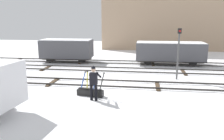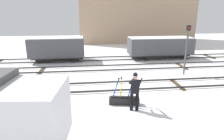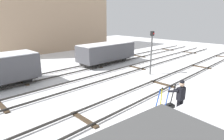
% 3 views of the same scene
% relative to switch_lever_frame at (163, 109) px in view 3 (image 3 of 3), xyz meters
% --- Properties ---
extents(ground_plane, '(60.00, 60.00, 0.00)m').
position_rel_switch_lever_frame_xyz_m(ground_plane, '(0.35, 2.29, -0.25)').
color(ground_plane, white).
extents(track_main_line, '(44.00, 1.94, 0.18)m').
position_rel_switch_lever_frame_xyz_m(track_main_line, '(0.35, 2.29, -0.14)').
color(track_main_line, '#2D2B28').
rests_on(track_main_line, ground_plane).
extents(track_siding_near, '(44.00, 1.94, 0.18)m').
position_rel_switch_lever_frame_xyz_m(track_siding_near, '(0.35, 6.50, -0.14)').
color(track_siding_near, '#2D2B28').
rests_on(track_siding_near, ground_plane).
extents(track_siding_far, '(44.00, 1.94, 0.18)m').
position_rel_switch_lever_frame_xyz_m(track_siding_far, '(0.35, 9.84, -0.14)').
color(track_siding_far, '#2D2B28').
rests_on(track_siding_far, ground_plane).
extents(switch_lever_frame, '(1.65, 0.61, 1.45)m').
position_rel_switch_lever_frame_xyz_m(switch_lever_frame, '(0.00, 0.00, 0.00)').
color(switch_lever_frame, black).
rests_on(switch_lever_frame, ground_plane).
extents(rail_worker, '(0.61, 0.76, 1.88)m').
position_rel_switch_lever_frame_xyz_m(rail_worker, '(0.35, -0.67, 0.83)').
color(rail_worker, black).
rests_on(rail_worker, ground_plane).
extents(signal_post, '(0.24, 0.32, 3.63)m').
position_rel_switch_lever_frame_xyz_m(signal_post, '(5.34, 4.37, 1.99)').
color(signal_post, '#4C4C4C').
rests_on(signal_post, ground_plane).
extents(apartment_building, '(17.89, 6.58, 11.82)m').
position_rel_switch_lever_frame_xyz_m(apartment_building, '(5.87, 22.89, 5.66)').
color(apartment_building, tan).
rests_on(apartment_building, ground_plane).
extents(freight_car_far_end, '(6.30, 2.26, 2.14)m').
position_rel_switch_lever_frame_xyz_m(freight_car_far_end, '(5.40, 9.84, 1.00)').
color(freight_car_far_end, '#2D2B28').
rests_on(freight_car_far_end, ground_plane).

